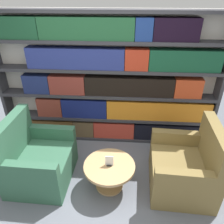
% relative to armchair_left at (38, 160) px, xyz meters
% --- Properties ---
extents(ground_plane, '(14.00, 14.00, 0.00)m').
position_rel_armchair_left_xyz_m(ground_plane, '(0.90, -0.21, -0.32)').
color(ground_plane, slate).
extents(bookshelf, '(3.59, 0.30, 2.18)m').
position_rel_armchair_left_xyz_m(bookshelf, '(0.96, 1.08, 0.74)').
color(bookshelf, silver).
rests_on(bookshelf, ground_plane).
extents(armchair_left, '(0.83, 0.93, 0.97)m').
position_rel_armchair_left_xyz_m(armchair_left, '(0.00, 0.00, 0.00)').
color(armchair_left, '#336047').
rests_on(armchair_left, ground_plane).
extents(armchair_right, '(0.85, 0.95, 0.97)m').
position_rel_armchair_left_xyz_m(armchair_right, '(2.04, -0.00, 0.00)').
color(armchair_right, olive).
rests_on(armchair_right, ground_plane).
extents(coffee_table, '(0.69, 0.69, 0.39)m').
position_rel_armchair_left_xyz_m(coffee_table, '(1.02, -0.09, -0.04)').
color(coffee_table, tan).
rests_on(coffee_table, ground_plane).
extents(table_sign, '(0.11, 0.06, 0.15)m').
position_rel_armchair_left_xyz_m(table_sign, '(1.02, -0.09, 0.13)').
color(table_sign, black).
rests_on(table_sign, coffee_table).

